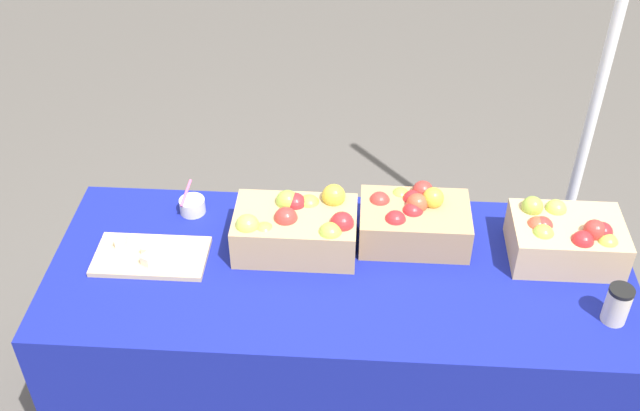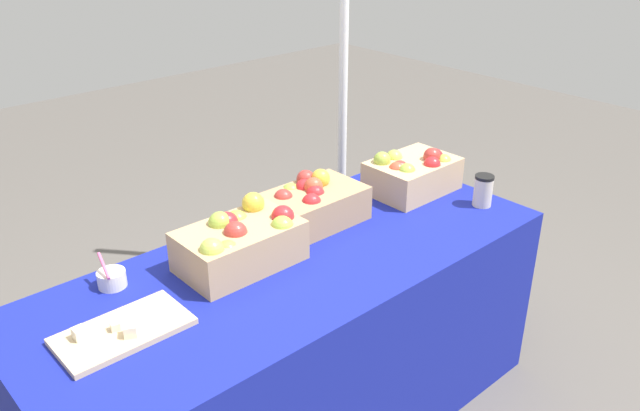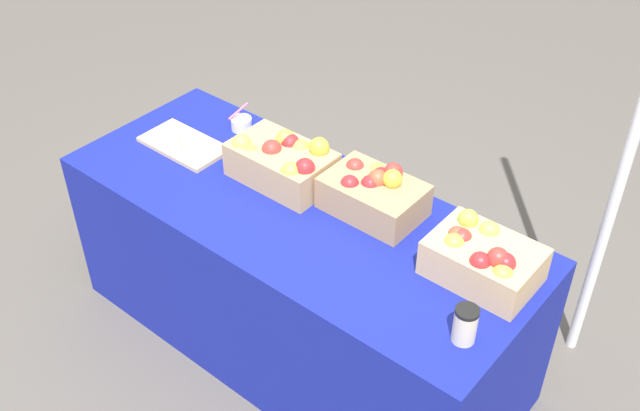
% 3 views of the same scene
% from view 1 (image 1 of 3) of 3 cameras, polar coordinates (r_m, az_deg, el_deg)
% --- Properties ---
extents(ground_plane, '(10.00, 10.00, 0.00)m').
position_cam_1_polar(ground_plane, '(3.07, 1.29, -14.77)').
color(ground_plane, '#56514C').
extents(table, '(1.90, 0.76, 0.74)m').
position_cam_1_polar(table, '(2.78, 1.40, -10.21)').
color(table, navy).
rests_on(table, ground_plane).
extents(apple_crate_left, '(0.36, 0.25, 0.18)m').
position_cam_1_polar(apple_crate_left, '(2.62, 17.73, -2.29)').
color(apple_crate_left, tan).
rests_on(apple_crate_left, table).
extents(apple_crate_middle, '(0.36, 0.24, 0.19)m').
position_cam_1_polar(apple_crate_middle, '(2.59, 6.91, -1.05)').
color(apple_crate_middle, tan).
rests_on(apple_crate_middle, table).
extents(apple_crate_right, '(0.40, 0.24, 0.20)m').
position_cam_1_polar(apple_crate_right, '(2.53, -1.77, -1.61)').
color(apple_crate_right, tan).
rests_on(apple_crate_right, table).
extents(cutting_board_front, '(0.37, 0.20, 0.05)m').
position_cam_1_polar(cutting_board_front, '(2.60, -12.45, -3.67)').
color(cutting_board_front, '#D1B284').
rests_on(cutting_board_front, table).
extents(sample_bowl_near, '(0.08, 0.09, 0.10)m').
position_cam_1_polar(sample_bowl_near, '(2.73, -2.99, 0.15)').
color(sample_bowl_near, '#4C4C51').
rests_on(sample_bowl_near, table).
extents(sample_bowl_mid, '(0.09, 0.10, 0.11)m').
position_cam_1_polar(sample_bowl_mid, '(2.75, -9.43, 0.00)').
color(sample_bowl_mid, silver).
rests_on(sample_bowl_mid, table).
extents(coffee_cup, '(0.08, 0.08, 0.13)m').
position_cam_1_polar(coffee_cup, '(2.47, 21.14, -6.85)').
color(coffee_cup, beige).
rests_on(coffee_cup, table).
extents(tent_pole, '(0.04, 0.04, 2.30)m').
position_cam_1_polar(tent_pole, '(3.01, 20.49, 10.23)').
color(tent_pole, white).
rests_on(tent_pole, ground_plane).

